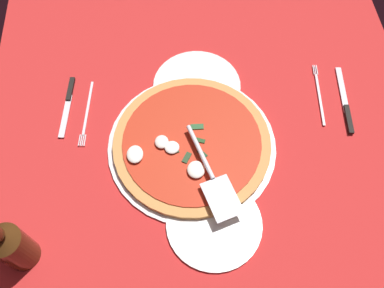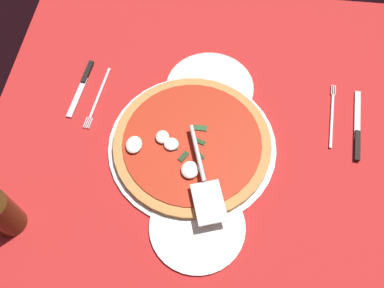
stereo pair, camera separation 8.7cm
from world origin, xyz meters
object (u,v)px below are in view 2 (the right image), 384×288
(dinner_plate_left, at_px, (198,227))
(place_setting_far, at_px, (90,91))
(dinner_plate_right, at_px, (210,87))
(pizza, at_px, (191,145))
(pizza_server, at_px, (204,180))
(place_setting_near, at_px, (345,124))

(dinner_plate_left, height_order, place_setting_far, place_setting_far)
(dinner_plate_right, bearing_deg, pizza, 171.02)
(place_setting_far, bearing_deg, pizza_server, 59.45)
(dinner_plate_right, height_order, pizza, pizza)
(place_setting_far, bearing_deg, pizza, 69.75)
(place_setting_near, height_order, place_setting_far, same)
(dinner_plate_left, xyz_separation_m, pizza, (0.19, 0.03, 0.01))
(dinner_plate_left, distance_m, pizza_server, 0.10)
(dinner_plate_left, bearing_deg, place_setting_far, 43.58)
(dinner_plate_right, xyz_separation_m, place_setting_far, (-0.04, 0.30, -0.00))
(dinner_plate_right, bearing_deg, pizza_server, -177.92)
(pizza, bearing_deg, dinner_plate_left, -169.54)
(dinner_plate_right, relative_size, pizza_server, 0.94)
(pizza, relative_size, place_setting_far, 1.80)
(pizza, xyz_separation_m, place_setting_near, (0.11, -0.36, -0.01))
(dinner_plate_left, bearing_deg, pizza_server, -1.77)
(place_setting_near, xyz_separation_m, place_setting_far, (0.03, 0.63, 0.00))
(dinner_plate_right, distance_m, place_setting_far, 0.30)
(pizza, bearing_deg, dinner_plate_right, -8.98)
(pizza_server, bearing_deg, pizza, -176.26)
(dinner_plate_left, relative_size, place_setting_far, 1.00)
(pizza, relative_size, pizza_server, 1.56)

